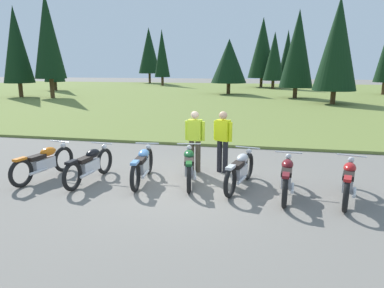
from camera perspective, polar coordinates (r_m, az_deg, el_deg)
name	(u,v)px	position (r m, az deg, el deg)	size (l,w,h in m)	color
ground_plane	(187,185)	(8.72, -0.82, -6.62)	(140.00, 140.00, 0.00)	slate
grass_moorland	(248,95)	(34.45, 8.94, 7.70)	(80.00, 44.00, 0.10)	olive
forest_treeline	(229,50)	(39.52, 5.90, 14.81)	(42.62, 29.95, 8.86)	#47331E
motorcycle_orange	(44,162)	(9.84, -22.63, -2.71)	(0.69, 2.08, 0.88)	black
motorcycle_black	(90,165)	(9.24, -16.07, -3.18)	(0.62, 2.10, 0.88)	black
motorcycle_sky_blue	(143,165)	(8.94, -7.93, -3.32)	(0.62, 2.10, 0.88)	black
motorcycle_british_green	(189,166)	(8.78, -0.47, -3.49)	(0.73, 2.07, 0.88)	black
motorcycle_silver	(240,170)	(8.51, 7.73, -4.13)	(0.73, 2.07, 0.88)	black
motorcycle_maroon	(287,177)	(8.19, 14.93, -5.13)	(0.62, 2.10, 0.88)	black
motorcycle_red	(348,181)	(8.37, 23.79, -5.40)	(0.75, 2.06, 0.88)	black
rider_in_hivis_vest	(223,138)	(9.56, 4.95, 0.94)	(0.52, 0.34, 1.67)	black
rider_near_row_end	(195,138)	(9.57, 0.46, 1.00)	(0.55, 0.25, 1.67)	#4C4233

